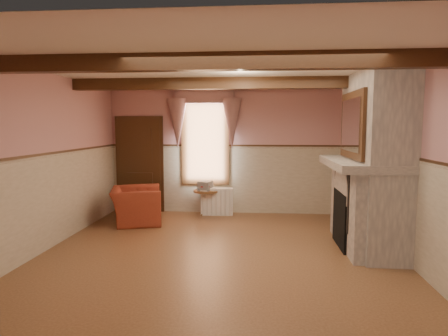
# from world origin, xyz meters

# --- Properties ---
(floor) EXTENTS (5.50, 6.00, 0.01)m
(floor) POSITION_xyz_m (0.00, 0.00, 0.00)
(floor) COLOR brown
(floor) RESTS_ON ground
(ceiling) EXTENTS (5.50, 6.00, 0.01)m
(ceiling) POSITION_xyz_m (0.00, 0.00, 2.80)
(ceiling) COLOR silver
(ceiling) RESTS_ON wall_back
(wall_back) EXTENTS (5.50, 0.02, 2.80)m
(wall_back) POSITION_xyz_m (0.00, 3.00, 1.40)
(wall_back) COLOR tan
(wall_back) RESTS_ON floor
(wall_front) EXTENTS (5.50, 0.02, 2.80)m
(wall_front) POSITION_xyz_m (0.00, -3.00, 1.40)
(wall_front) COLOR tan
(wall_front) RESTS_ON floor
(wall_left) EXTENTS (0.02, 6.00, 2.80)m
(wall_left) POSITION_xyz_m (-2.75, 0.00, 1.40)
(wall_left) COLOR tan
(wall_left) RESTS_ON floor
(wall_right) EXTENTS (0.02, 6.00, 2.80)m
(wall_right) POSITION_xyz_m (2.75, 0.00, 1.40)
(wall_right) COLOR tan
(wall_right) RESTS_ON floor
(wainscot) EXTENTS (5.50, 6.00, 1.50)m
(wainscot) POSITION_xyz_m (0.00, 0.00, 0.75)
(wainscot) COLOR beige
(wainscot) RESTS_ON floor
(chair_rail) EXTENTS (5.50, 6.00, 0.08)m
(chair_rail) POSITION_xyz_m (0.00, 0.00, 1.50)
(chair_rail) COLOR black
(chair_rail) RESTS_ON wainscot
(firebox) EXTENTS (0.20, 0.95, 0.90)m
(firebox) POSITION_xyz_m (2.00, 0.60, 0.45)
(firebox) COLOR black
(firebox) RESTS_ON floor
(armchair) EXTENTS (1.23, 1.32, 0.71)m
(armchair) POSITION_xyz_m (-1.86, 1.86, 0.36)
(armchair) COLOR maroon
(armchair) RESTS_ON floor
(side_table) EXTENTS (0.70, 0.70, 0.55)m
(side_table) POSITION_xyz_m (-0.55, 2.70, 0.28)
(side_table) COLOR brown
(side_table) RESTS_ON floor
(book_stack) EXTENTS (0.33, 0.37, 0.20)m
(book_stack) POSITION_xyz_m (-0.57, 2.69, 0.65)
(book_stack) COLOR #B7AD8C
(book_stack) RESTS_ON side_table
(radiator) EXTENTS (0.70, 0.19, 0.60)m
(radiator) POSITION_xyz_m (-0.31, 2.70, 0.30)
(radiator) COLOR white
(radiator) RESTS_ON floor
(bowl) EXTENTS (0.39, 0.39, 0.09)m
(bowl) POSITION_xyz_m (2.24, 0.49, 1.47)
(bowl) COLOR brown
(bowl) RESTS_ON mantel
(mantel_clock) EXTENTS (0.14, 0.24, 0.20)m
(mantel_clock) POSITION_xyz_m (2.24, 1.33, 1.52)
(mantel_clock) COLOR black
(mantel_clock) RESTS_ON mantel
(oil_lamp) EXTENTS (0.11, 0.11, 0.28)m
(oil_lamp) POSITION_xyz_m (2.24, 0.90, 1.56)
(oil_lamp) COLOR gold
(oil_lamp) RESTS_ON mantel
(candle_red) EXTENTS (0.06, 0.06, 0.16)m
(candle_red) POSITION_xyz_m (2.24, -0.08, 1.50)
(candle_red) COLOR #A5142A
(candle_red) RESTS_ON mantel
(jar_yellow) EXTENTS (0.06, 0.06, 0.12)m
(jar_yellow) POSITION_xyz_m (2.24, 0.36, 1.48)
(jar_yellow) COLOR gold
(jar_yellow) RESTS_ON mantel
(fireplace) EXTENTS (0.85, 2.00, 2.80)m
(fireplace) POSITION_xyz_m (2.42, 0.60, 1.40)
(fireplace) COLOR gray
(fireplace) RESTS_ON floor
(mantel) EXTENTS (1.05, 2.05, 0.12)m
(mantel) POSITION_xyz_m (2.24, 0.60, 1.36)
(mantel) COLOR gray
(mantel) RESTS_ON fireplace
(overmantel_mirror) EXTENTS (0.06, 1.44, 1.04)m
(overmantel_mirror) POSITION_xyz_m (2.06, 0.60, 1.97)
(overmantel_mirror) COLOR silver
(overmantel_mirror) RESTS_ON fireplace
(door) EXTENTS (1.10, 0.10, 2.10)m
(door) POSITION_xyz_m (-2.10, 2.94, 1.05)
(door) COLOR black
(door) RESTS_ON floor
(window) EXTENTS (1.06, 0.08, 2.02)m
(window) POSITION_xyz_m (-0.60, 2.97, 1.65)
(window) COLOR white
(window) RESTS_ON wall_back
(window_drapes) EXTENTS (1.30, 0.14, 1.40)m
(window_drapes) POSITION_xyz_m (-0.60, 2.88, 2.25)
(window_drapes) COLOR gray
(window_drapes) RESTS_ON wall_back
(ceiling_beam_front) EXTENTS (5.50, 0.18, 0.20)m
(ceiling_beam_front) POSITION_xyz_m (0.00, -1.20, 2.70)
(ceiling_beam_front) COLOR black
(ceiling_beam_front) RESTS_ON ceiling
(ceiling_beam_back) EXTENTS (5.50, 0.18, 0.20)m
(ceiling_beam_back) POSITION_xyz_m (0.00, 1.20, 2.70)
(ceiling_beam_back) COLOR black
(ceiling_beam_back) RESTS_ON ceiling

